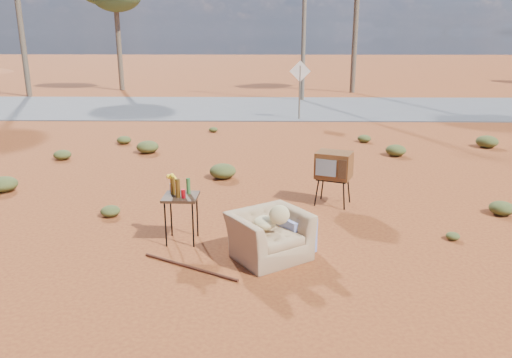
{
  "coord_description": "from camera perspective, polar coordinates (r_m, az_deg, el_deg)",
  "views": [
    {
      "loc": [
        0.21,
        -6.77,
        3.17
      ],
      "look_at": [
        0.06,
        1.28,
        0.8
      ],
      "focal_mm": 35.0,
      "sensor_mm": 36.0,
      "label": 1
    }
  ],
  "objects": [
    {
      "name": "ground",
      "position": [
        7.48,
        -0.67,
        -8.67
      ],
      "size": [
        140.0,
        140.0,
        0.0
      ],
      "primitive_type": "plane",
      "color": "brown",
      "rests_on": "ground"
    },
    {
      "name": "highway",
      "position": [
        22.0,
        0.48,
        8.16
      ],
      "size": [
        140.0,
        7.0,
        0.04
      ],
      "primitive_type": "cube",
      "color": "#565659",
      "rests_on": "ground"
    },
    {
      "name": "armchair",
      "position": [
        7.31,
        2.05,
        -5.65
      ],
      "size": [
        1.34,
        1.33,
        0.91
      ],
      "rotation": [
        0.0,
        0.0,
        0.59
      ],
      "color": "#9A7954",
      "rests_on": "ground"
    },
    {
      "name": "tv_unit",
      "position": [
        9.48,
        8.89,
        1.49
      ],
      "size": [
        0.78,
        0.71,
        1.03
      ],
      "rotation": [
        0.0,
        0.0,
        -0.38
      ],
      "color": "black",
      "rests_on": "ground"
    },
    {
      "name": "side_table",
      "position": [
        7.79,
        -8.82,
        -1.65
      ],
      "size": [
        0.54,
        0.54,
        1.06
      ],
      "rotation": [
        0.0,
        0.0,
        -0.02
      ],
      "color": "#372214",
      "rests_on": "ground"
    },
    {
      "name": "rusty_bar",
      "position": [
        7.14,
        -7.58,
        -9.93
      ],
      "size": [
        1.42,
        0.82,
        0.04
      ],
      "primitive_type": "cylinder",
      "rotation": [
        0.0,
        1.57,
        -0.51
      ],
      "color": "#4D2214",
      "rests_on": "ground"
    },
    {
      "name": "road_sign",
      "position": [
        18.89,
        5.04,
        11.27
      ],
      "size": [
        0.78,
        0.06,
        2.19
      ],
      "color": "brown",
      "rests_on": "ground"
    },
    {
      "name": "utility_pole_center",
      "position": [
        24.36,
        5.54,
        18.62
      ],
      "size": [
        1.4,
        0.2,
        8.0
      ],
      "color": "brown",
      "rests_on": "ground"
    },
    {
      "name": "scrub_patch",
      "position": [
        11.63,
        -4.1,
        1.25
      ],
      "size": [
        17.49,
        8.07,
        0.33
      ],
      "color": "#454D21",
      "rests_on": "ground"
    }
  ]
}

